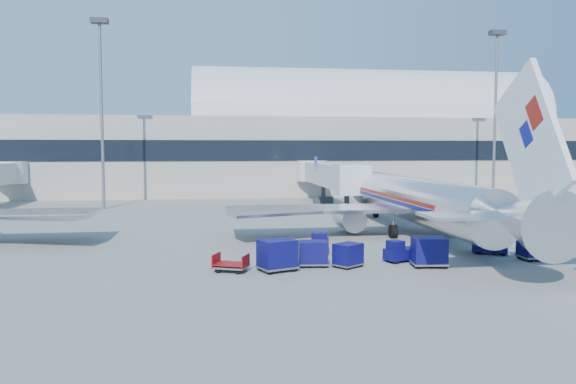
{
  "coord_description": "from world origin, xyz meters",
  "views": [
    {
      "loc": [
        -7.2,
        -39.84,
        7.19
      ],
      "look_at": [
        -0.85,
        6.0,
        3.65
      ],
      "focal_mm": 35.0,
      "sensor_mm": 36.0,
      "label": 1
    }
  ],
  "objects": [
    {
      "name": "ground",
      "position": [
        0.0,
        0.0,
        0.0
      ],
      "size": [
        260.0,
        260.0,
        0.0
      ],
      "primitive_type": "plane",
      "color": "gray",
      "rests_on": "ground"
    },
    {
      "name": "terminal",
      "position": [
        -13.6,
        55.96,
        7.52
      ],
      "size": [
        170.0,
        28.15,
        21.0
      ],
      "color": "#B2AA9E",
      "rests_on": "ground"
    },
    {
      "name": "airliner_main",
      "position": [
        10.0,
        4.51,
        2.93
      ],
      "size": [
        32.0,
        37.26,
        12.07
      ],
      "color": "silver",
      "rests_on": "ground"
    },
    {
      "name": "jetbridge_near",
      "position": [
        7.6,
        30.81,
        3.93
      ],
      "size": [
        4.4,
        27.5,
        6.25
      ],
      "color": "silver",
      "rests_on": "ground"
    },
    {
      "name": "mast_west",
      "position": [
        -20.0,
        30.0,
        14.79
      ],
      "size": [
        2.0,
        1.2,
        22.6
      ],
      "color": "slate",
      "rests_on": "ground"
    },
    {
      "name": "mast_east",
      "position": [
        30.0,
        30.0,
        14.79
      ],
      "size": [
        2.0,
        1.2,
        22.6
      ],
      "color": "slate",
      "rests_on": "ground"
    },
    {
      "name": "barrier_near",
      "position": [
        18.0,
        2.0,
        0.45
      ],
      "size": [
        3.0,
        0.55,
        0.9
      ],
      "primitive_type": "cube",
      "color": "#9E9E96",
      "rests_on": "ground"
    },
    {
      "name": "barrier_mid",
      "position": [
        21.3,
        2.0,
        0.45
      ],
      "size": [
        3.0,
        0.55,
        0.9
      ],
      "primitive_type": "cube",
      "color": "#9E9E96",
      "rests_on": "ground"
    },
    {
      "name": "tug_lead",
      "position": [
        4.75,
        -5.73,
        0.64
      ],
      "size": [
        2.38,
        1.74,
        1.4
      ],
      "rotation": [
        0.0,
        0.0,
        0.35
      ],
      "color": "#0B0A4C",
      "rests_on": "ground"
    },
    {
      "name": "tug_right",
      "position": [
        11.73,
        -3.89,
        0.69
      ],
      "size": [
        2.58,
        2.14,
        1.51
      ],
      "rotation": [
        0.0,
        0.0,
        -0.51
      ],
      "color": "#0B0A4C",
      "rests_on": "ground"
    },
    {
      "name": "tug_left",
      "position": [
        0.17,
        -2.37,
        0.7
      ],
      "size": [
        1.71,
        2.58,
        1.55
      ],
      "rotation": [
        0.0,
        0.0,
        1.33
      ],
      "color": "#0B0A4C",
      "rests_on": "ground"
    },
    {
      "name": "cart_train_a",
      "position": [
        1.05,
        -6.91,
        0.78
      ],
      "size": [
        2.09,
        2.01,
        1.47
      ],
      "rotation": [
        0.0,
        0.0,
        0.63
      ],
      "color": "#0B0A4C",
      "rests_on": "ground"
    },
    {
      "name": "cart_train_b",
      "position": [
        -1.01,
        -6.39,
        0.84
      ],
      "size": [
        1.91,
        1.53,
        1.57
      ],
      "rotation": [
        0.0,
        0.0,
        -0.1
      ],
      "color": "#0B0A4C",
      "rests_on": "ground"
    },
    {
      "name": "cart_train_c",
      "position": [
        -3.35,
        -7.4,
        1.0
      ],
      "size": [
        2.57,
        2.29,
        1.87
      ],
      "rotation": [
        0.0,
        0.0,
        0.38
      ],
      "color": "#0B0A4C",
      "rests_on": "ground"
    },
    {
      "name": "cart_solo_near",
      "position": [
        5.99,
        -7.5,
        0.97
      ],
      "size": [
        2.24,
        1.81,
        1.82
      ],
      "rotation": [
        0.0,
        0.0,
        -0.12
      ],
      "color": "#0B0A4C",
      "rests_on": "ground"
    },
    {
      "name": "cart_solo_far",
      "position": [
        13.69,
        -6.35,
        0.95
      ],
      "size": [
        2.06,
        1.6,
        1.78
      ],
      "rotation": [
        0.0,
        0.0,
        0.03
      ],
      "color": "#0B0A4C",
      "rests_on": "ground"
    },
    {
      "name": "cart_open_red",
      "position": [
        -6.05,
        -7.24,
        0.37
      ],
      "size": [
        2.3,
        2.0,
        0.52
      ],
      "rotation": [
        0.0,
        0.0,
        -0.4
      ],
      "color": "slate",
      "rests_on": "ground"
    }
  ]
}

